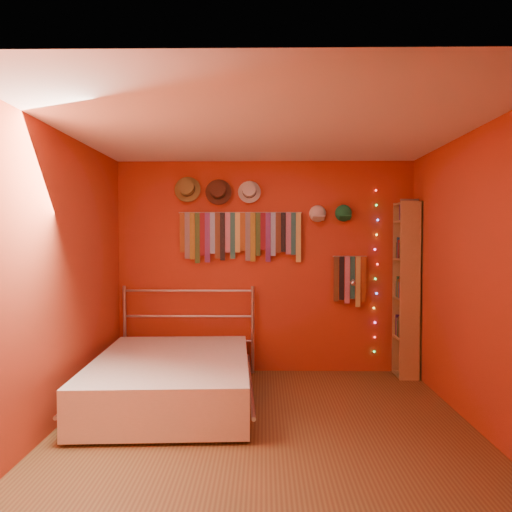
{
  "coord_description": "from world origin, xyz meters",
  "views": [
    {
      "loc": [
        -0.02,
        -4.17,
        1.58
      ],
      "look_at": [
        -0.1,
        0.9,
        1.41
      ],
      "focal_mm": 35.0,
      "sensor_mm": 36.0,
      "label": 1
    }
  ],
  "objects_px": {
    "bookshelf": "(410,288)",
    "bed": "(172,378)",
    "reading_lamp": "(353,283)",
    "tie_rack": "(240,234)"
  },
  "relations": [
    {
      "from": "reading_lamp",
      "to": "bed",
      "type": "relative_size",
      "value": 0.12
    },
    {
      "from": "tie_rack",
      "to": "bed",
      "type": "xyz_separation_m",
      "value": [
        -0.6,
        -1.11,
        -1.4
      ]
    },
    {
      "from": "bookshelf",
      "to": "bed",
      "type": "height_order",
      "value": "bookshelf"
    },
    {
      "from": "tie_rack",
      "to": "reading_lamp",
      "type": "bearing_deg",
      "value": -6.37
    },
    {
      "from": "tie_rack",
      "to": "bed",
      "type": "bearing_deg",
      "value": -118.59
    },
    {
      "from": "tie_rack",
      "to": "reading_lamp",
      "type": "relative_size",
      "value": 5.37
    },
    {
      "from": "bed",
      "to": "bookshelf",
      "type": "bearing_deg",
      "value": 17.35
    },
    {
      "from": "tie_rack",
      "to": "bookshelf",
      "type": "height_order",
      "value": "bookshelf"
    },
    {
      "from": "reading_lamp",
      "to": "bed",
      "type": "height_order",
      "value": "reading_lamp"
    },
    {
      "from": "tie_rack",
      "to": "bookshelf",
      "type": "xyz_separation_m",
      "value": [
        1.96,
        -0.15,
        -0.62
      ]
    }
  ]
}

